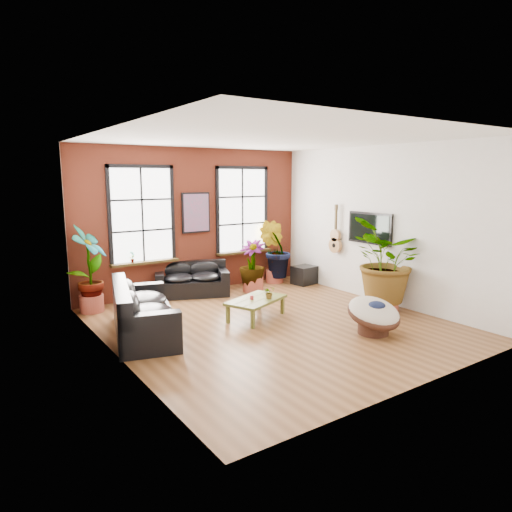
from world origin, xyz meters
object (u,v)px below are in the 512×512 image
Objects in this scene: sofa_back at (192,280)px; papasan_chair at (374,314)px; sofa_left at (140,312)px; coffee_table at (256,301)px.

sofa_back reaches higher than papasan_chair.
papasan_chair is (3.50, -2.32, -0.05)m from sofa_left.
coffee_table is 1.36× the size of papasan_chair.
sofa_back is at bearing 114.10° from papasan_chair.
sofa_back is 0.75× the size of sofa_left.
coffee_table is 2.31m from papasan_chair.
sofa_left reaches higher than sofa_back.
sofa_back is at bearing 72.74° from coffee_table.
sofa_left is at bearing 148.41° from coffee_table.
papasan_chair is at bearing -108.20° from sofa_left.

